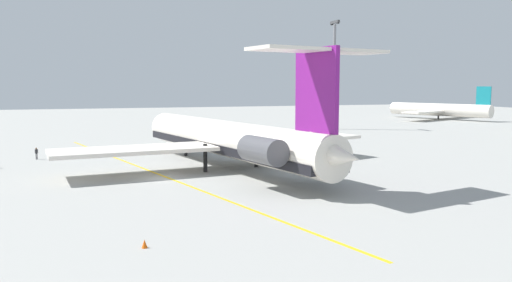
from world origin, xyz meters
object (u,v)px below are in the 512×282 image
object	(u,v)px
main_jetliner	(231,139)
airliner_far_left	(436,110)
light_mast	(334,70)
ground_crew_near_tail	(36,152)
safety_cone_nose	(145,244)

from	to	relation	value
main_jetliner	airliner_far_left	xyz separation A→B (m)	(-70.61, 84.94, -0.86)
light_mast	ground_crew_near_tail	bearing A→B (deg)	-63.19
light_mast	safety_cone_nose	bearing A→B (deg)	-34.31
airliner_far_left	light_mast	bearing A→B (deg)	91.56
airliner_far_left	ground_crew_near_tail	bearing A→B (deg)	92.29
ground_crew_near_tail	main_jetliner	bearing A→B (deg)	58.75
main_jetliner	ground_crew_near_tail	world-z (taller)	main_jetliner
main_jetliner	ground_crew_near_tail	distance (m)	29.49
airliner_far_left	ground_crew_near_tail	size ratio (longest dim) A/B	19.16
safety_cone_nose	light_mast	xyz separation A→B (m)	(-76.57, 52.26, 13.69)
airliner_far_left	safety_cone_nose	world-z (taller)	airliner_far_left
main_jetliner	ground_crew_near_tail	bearing A→B (deg)	42.16
airliner_far_left	ground_crew_near_tail	distance (m)	121.60
main_jetliner	ground_crew_near_tail	xyz separation A→B (m)	(-16.78, -24.08, -2.76)
safety_cone_nose	light_mast	bearing A→B (deg)	145.69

